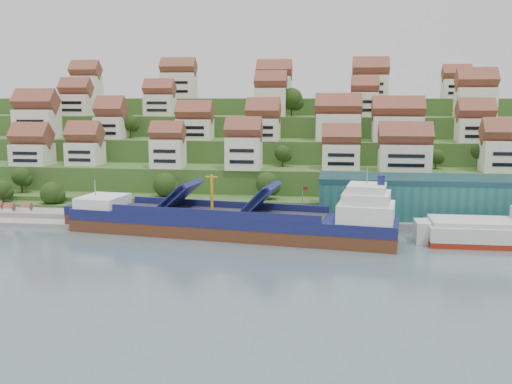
# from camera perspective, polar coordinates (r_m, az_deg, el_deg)

# --- Properties ---
(ground) EXTENTS (300.00, 300.00, 0.00)m
(ground) POSITION_cam_1_polar(r_m,az_deg,el_deg) (131.85, -3.45, -4.37)
(ground) COLOR slate
(ground) RESTS_ON ground
(quay) EXTENTS (180.00, 14.00, 2.20)m
(quay) POSITION_cam_1_polar(r_m,az_deg,el_deg) (144.00, 5.53, -2.76)
(quay) COLOR gray
(quay) RESTS_ON ground
(pebble_beach) EXTENTS (45.00, 20.00, 1.00)m
(pebble_beach) POSITION_cam_1_polar(r_m,az_deg,el_deg) (163.43, -23.02, -2.23)
(pebble_beach) COLOR gray
(pebble_beach) RESTS_ON ground
(hillside) EXTENTS (260.00, 128.00, 31.00)m
(hillside) POSITION_cam_1_polar(r_m,az_deg,el_deg) (231.49, 1.37, 4.29)
(hillside) COLOR #2D4C1E
(hillside) RESTS_ON ground
(hillside_village) EXTENTS (157.57, 65.13, 29.48)m
(hillside_village) POSITION_cam_1_polar(r_m,az_deg,el_deg) (187.57, 0.96, 7.28)
(hillside_village) COLOR white
(hillside_village) RESTS_ON ground
(hillside_trees) EXTENTS (142.20, 62.39, 32.25)m
(hillside_trees) POSITION_cam_1_polar(r_m,az_deg,el_deg) (174.48, -4.28, 4.54)
(hillside_trees) COLOR #253E14
(hillside_trees) RESTS_ON ground
(warehouse) EXTENTS (60.00, 15.00, 10.00)m
(warehouse) POSITION_cam_1_polar(r_m,az_deg,el_deg) (147.35, 18.13, -0.50)
(warehouse) COLOR #225E5C
(warehouse) RESTS_ON quay
(flagpole) EXTENTS (1.28, 0.16, 8.00)m
(flagpole) POSITION_cam_1_polar(r_m,az_deg,el_deg) (138.05, 4.72, -0.83)
(flagpole) COLOR gray
(flagpole) RESTS_ON quay
(beach_huts) EXTENTS (14.40, 3.70, 2.20)m
(beach_huts) POSITION_cam_1_polar(r_m,az_deg,el_deg) (163.11, -23.88, -1.74)
(beach_huts) COLOR white
(beach_huts) RESTS_ON pebble_beach
(cargo_ship) EXTENTS (76.50, 22.18, 16.74)m
(cargo_ship) POSITION_cam_1_polar(r_m,az_deg,el_deg) (130.03, -1.92, -3.10)
(cargo_ship) COLOR #552D19
(cargo_ship) RESTS_ON ground
(second_ship) EXTENTS (29.90, 11.09, 8.67)m
(second_ship) POSITION_cam_1_polar(r_m,az_deg,el_deg) (133.95, 23.29, -3.76)
(second_ship) COLOR maroon
(second_ship) RESTS_ON ground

